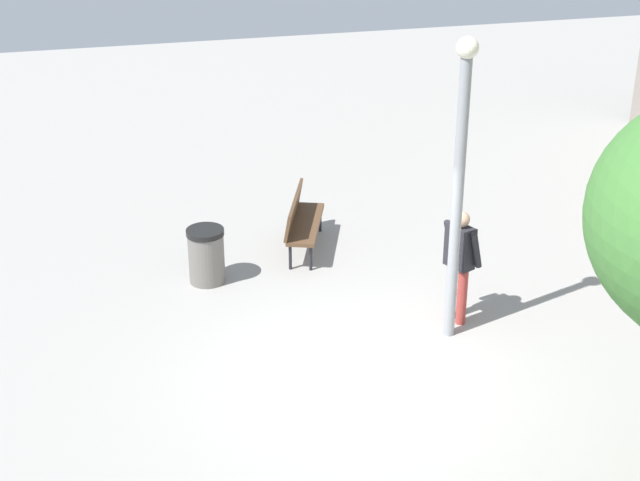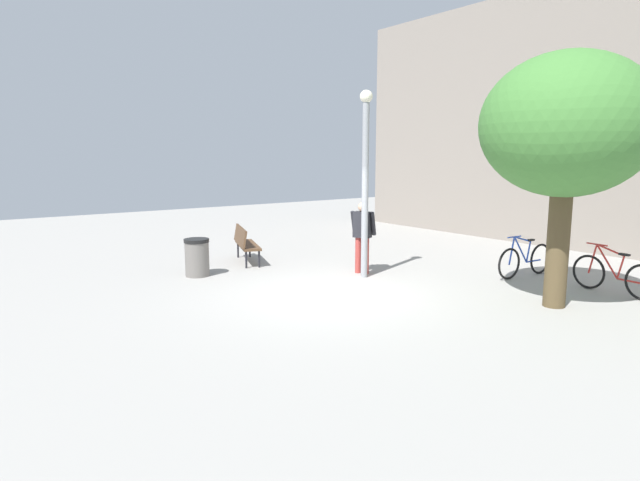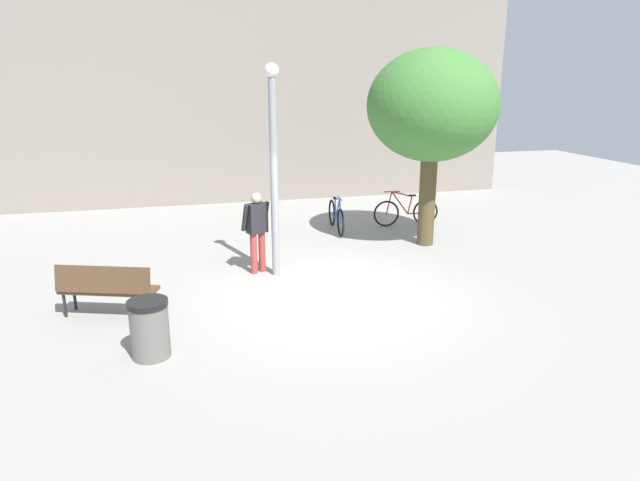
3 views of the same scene
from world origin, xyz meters
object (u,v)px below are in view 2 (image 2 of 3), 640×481
object	(u,v)px
lamppost	(365,173)
bicycle_blue	(525,260)
person_by_lamppost	(362,232)
trash_bin	(197,257)
park_bench	(245,242)
plaza_tree	(566,127)
bicycle_red	(614,275)

from	to	relation	value
lamppost	bicycle_blue	bearing A→B (deg)	54.58
person_by_lamppost	trash_bin	world-z (taller)	person_by_lamppost
park_bench	trash_bin	xyz separation A→B (m)	(0.74, -1.62, -0.11)
person_by_lamppost	lamppost	bearing A→B (deg)	-34.14
bicycle_blue	lamppost	bearing A→B (deg)	-125.42
person_by_lamppost	trash_bin	size ratio (longest dim) A/B	1.94
plaza_tree	bicycle_red	bearing A→B (deg)	82.66
lamppost	plaza_tree	size ratio (longest dim) A/B	0.91
lamppost	bicycle_red	bearing A→B (deg)	36.40
lamppost	bicycle_blue	world-z (taller)	lamppost
bicycle_blue	plaza_tree	bearing A→B (deg)	-44.77
plaza_tree	bicycle_blue	xyz separation A→B (m)	(-1.74, 1.72, -2.85)
trash_bin	bicycle_blue	bearing A→B (deg)	53.31
bicycle_blue	trash_bin	distance (m)	7.47
bicycle_red	park_bench	bearing A→B (deg)	-148.47
person_by_lamppost	bicycle_blue	distance (m)	3.74
park_bench	plaza_tree	xyz separation A→B (m)	(6.94, 2.64, 2.68)
plaza_tree	park_bench	bearing A→B (deg)	-159.17
plaza_tree	lamppost	bearing A→B (deg)	-161.95
person_by_lamppost	trash_bin	distance (m)	3.84
park_bench	bicycle_red	xyz separation A→B (m)	(7.16, 4.39, -0.16)
bicycle_red	bicycle_blue	xyz separation A→B (m)	(-1.96, -0.03, 0.00)
lamppost	plaza_tree	world-z (taller)	plaza_tree
lamppost	person_by_lamppost	size ratio (longest dim) A/B	2.47
bicycle_red	bicycle_blue	distance (m)	1.96
person_by_lamppost	bicycle_blue	bearing A→B (deg)	48.31
person_by_lamppost	bicycle_blue	world-z (taller)	person_by_lamppost
plaza_tree	trash_bin	world-z (taller)	plaza_tree
lamppost	park_bench	world-z (taller)	lamppost
lamppost	plaza_tree	xyz separation A→B (m)	(3.86, 1.26, 0.88)
person_by_lamppost	bicycle_red	distance (m)	5.26
lamppost	trash_bin	world-z (taller)	lamppost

